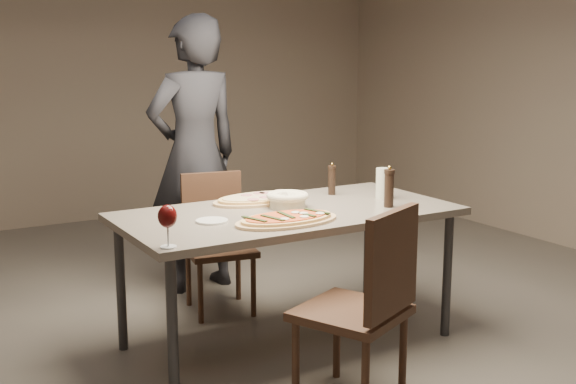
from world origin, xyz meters
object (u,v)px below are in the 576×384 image
bread_basket (287,199)px  chair_near (368,297)px  zucchini_pizza (287,219)px  carafe (383,183)px  ham_pizza (260,199)px  dining_table (288,221)px  pepper_mill_left (389,188)px  diner (194,155)px  chair_far (216,234)px

bread_basket → chair_near: (-0.10, -0.88, -0.28)m
zucchini_pizza → carafe: 0.82m
ham_pizza → zucchini_pizza: bearing=-107.8°
dining_table → pepper_mill_left: bearing=-22.0°
bread_basket → diner: bearing=94.1°
chair_far → dining_table: bearing=108.1°
chair_far → diner: (0.05, 0.43, 0.44)m
bread_basket → pepper_mill_left: pepper_mill_left is taller
chair_far → carafe: bearing=145.6°
ham_pizza → bread_basket: (0.05, -0.22, 0.03)m
zucchini_pizza → ham_pizza: bearing=80.3°
chair_near → bread_basket: bearing=59.0°
carafe → ham_pizza: bearing=156.1°
zucchini_pizza → chair_far: bearing=91.1°
pepper_mill_left → chair_near: size_ratio=0.25×
dining_table → carafe: size_ratio=10.11×
chair_near → chair_far: 1.54m
zucchini_pizza → chair_far: (0.05, 0.95, -0.29)m
dining_table → pepper_mill_left: pepper_mill_left is taller
pepper_mill_left → ham_pizza: bearing=137.6°
pepper_mill_left → carafe: pepper_mill_left is taller
diner → ham_pizza: bearing=86.6°
ham_pizza → pepper_mill_left: (0.54, -0.49, 0.09)m
dining_table → bread_basket: bearing=61.9°
bread_basket → chair_far: 0.74m
dining_table → ham_pizza: (-0.02, 0.28, 0.07)m
ham_pizza → bread_basket: bearing=-81.1°
bread_basket → dining_table: bearing=-118.1°
pepper_mill_left → carafe: 0.23m
bread_basket → diner: diner is taller
pepper_mill_left → diner: diner is taller
dining_table → diner: bearing=92.3°
carafe → chair_near: size_ratio=0.19×
carafe → chair_far: bearing=135.2°
zucchini_pizza → chair_far: size_ratio=0.66×
zucchini_pizza → pepper_mill_left: bearing=6.5°
ham_pizza → carafe: bearing=-27.9°
chair_near → diner: 2.00m
zucchini_pizza → bread_basket: (0.18, 0.30, 0.03)m
dining_table → diner: diner is taller
zucchini_pizza → bread_basket: bearing=63.3°
ham_pizza → chair_near: size_ratio=0.62×
pepper_mill_left → bread_basket: bearing=150.9°
chair_near → diner: diner is taller
carafe → dining_table: bearing=179.2°
chair_far → pepper_mill_left: bearing=134.0°
bread_basket → carafe: 0.61m
zucchini_pizza → diner: diner is taller
dining_table → pepper_mill_left: 0.58m
ham_pizza → pepper_mill_left: bearing=-46.4°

